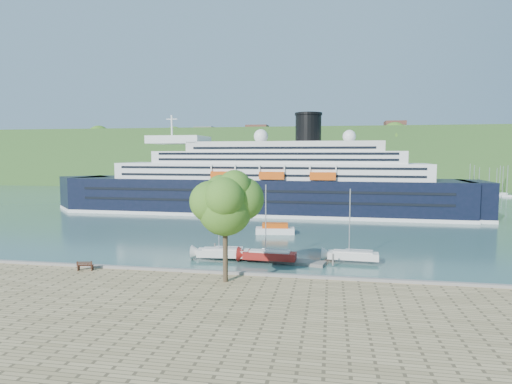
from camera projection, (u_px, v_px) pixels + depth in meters
name	position (u px, v px, depth m)	size (l,w,h in m)	color
ground	(225.00, 282.00, 45.28)	(400.00, 400.00, 0.00)	#2E534D
far_hillside	(306.00, 158.00, 186.43)	(400.00, 50.00, 24.00)	#325421
quay_coping	(224.00, 272.00, 44.98)	(220.00, 0.50, 0.30)	slate
cruise_ship	(261.00, 164.00, 96.89)	(101.00, 14.71, 22.68)	black
park_bench	(85.00, 265.00, 46.30)	(1.76, 0.72, 1.13)	#3F2012
promenade_tree	(225.00, 222.00, 41.74)	(7.20, 7.20, 11.92)	#2F671B
floating_pontoon	(256.00, 258.00, 55.28)	(18.02, 2.20, 0.40)	gray
sailboat_white_near	(223.00, 224.00, 54.28)	(7.28, 2.02, 9.40)	silver
sailboat_red	(270.00, 226.00, 52.85)	(7.25, 2.01, 9.37)	maroon
sailboat_white_far	(353.00, 228.00, 53.07)	(6.86, 1.91, 8.87)	silver
tender_launch	(275.00, 228.00, 72.87)	(6.61, 2.26, 1.83)	#D0490C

